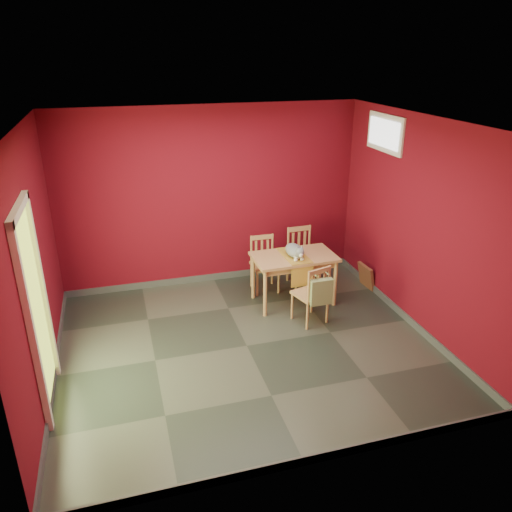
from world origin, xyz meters
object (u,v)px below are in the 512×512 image
object	(u,v)px
chair_near	(312,293)
picture_frame	(366,276)
chair_far_right	(302,256)
tote_bag	(321,292)
dining_table	(294,261)
chair_far_left	(264,263)
cat	(294,248)

from	to	relation	value
chair_near	picture_frame	world-z (taller)	chair_near
chair_far_right	tote_bag	world-z (taller)	chair_far_right
dining_table	chair_far_left	xyz separation A→B (m)	(-0.28, 0.52, -0.21)
picture_frame	chair_near	bearing A→B (deg)	-148.36
tote_bag	cat	size ratio (longest dim) A/B	0.88
chair_far_left	cat	distance (m)	0.73
cat	picture_frame	size ratio (longest dim) A/B	1.25
chair_far_left	picture_frame	world-z (taller)	chair_far_left
tote_bag	picture_frame	world-z (taller)	tote_bag
chair_far_left	tote_bag	size ratio (longest dim) A/B	2.01
chair_far_right	tote_bag	bearing A→B (deg)	-101.15
chair_far_right	picture_frame	xyz separation A→B (m)	(0.89, -0.44, -0.27)
tote_bag	chair_far_left	bearing A→B (deg)	104.54
chair_far_left	chair_far_right	size ratio (longest dim) A/B	0.93
dining_table	chair_far_right	size ratio (longest dim) A/B	1.31
chair_far_left	cat	size ratio (longest dim) A/B	1.77
chair_near	tote_bag	xyz separation A→B (m)	(0.04, -0.20, 0.12)
cat	picture_frame	distance (m)	1.41
dining_table	picture_frame	world-z (taller)	dining_table
chair_far_left	tote_bag	bearing A→B (deg)	-75.46
chair_far_right	chair_far_left	bearing A→B (deg)	-176.49
dining_table	picture_frame	distance (m)	1.32
dining_table	cat	xyz separation A→B (m)	(-0.01, -0.01, 0.21)
dining_table	tote_bag	size ratio (longest dim) A/B	2.82
dining_table	cat	distance (m)	0.21
chair_far_left	picture_frame	xyz separation A→B (m)	(1.51, -0.40, -0.24)
tote_bag	cat	world-z (taller)	cat
dining_table	chair_near	bearing A→B (deg)	-87.00
chair_far_left	chair_near	size ratio (longest dim) A/B	0.99
chair_far_left	cat	world-z (taller)	cat
tote_bag	picture_frame	size ratio (longest dim) A/B	1.11
picture_frame	cat	bearing A→B (deg)	-173.70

